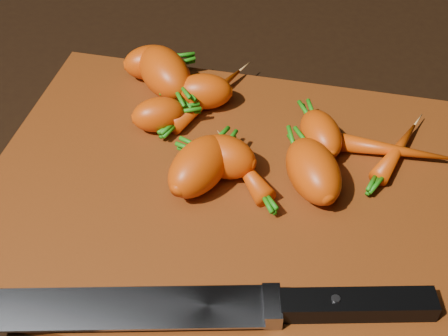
# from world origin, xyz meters

# --- Properties ---
(ground) EXTENTS (2.00, 2.00, 0.01)m
(ground) POSITION_xyz_m (0.00, 0.00, -0.01)
(ground) COLOR black
(cutting_board) EXTENTS (0.50, 0.40, 0.01)m
(cutting_board) POSITION_xyz_m (0.00, 0.00, 0.01)
(cutting_board) COLOR #893A11
(cutting_board) RESTS_ON ground
(carrot_0) EXTENTS (0.08, 0.07, 0.04)m
(carrot_0) POSITION_xyz_m (-0.13, 0.17, 0.03)
(carrot_0) COLOR #DD4B0D
(carrot_0) RESTS_ON cutting_board
(carrot_1) EXTENTS (0.07, 0.06, 0.05)m
(carrot_1) POSITION_xyz_m (-0.00, 0.02, 0.03)
(carrot_1) COLOR #DD4B0D
(carrot_1) RESTS_ON cutting_board
(carrot_2) EXTENTS (0.10, 0.11, 0.05)m
(carrot_2) POSITION_xyz_m (-0.10, 0.15, 0.04)
(carrot_2) COLOR #DD4B0D
(carrot_2) RESTS_ON cutting_board
(carrot_3) EXTENTS (0.08, 0.10, 0.05)m
(carrot_3) POSITION_xyz_m (-0.02, -0.00, 0.04)
(carrot_3) COLOR #DD4B0D
(carrot_3) RESTS_ON cutting_board
(carrot_4) EXTENTS (0.08, 0.06, 0.04)m
(carrot_4) POSITION_xyz_m (-0.05, 0.13, 0.03)
(carrot_4) COLOR #DD4B0D
(carrot_4) RESTS_ON cutting_board
(carrot_5) EXTENTS (0.07, 0.06, 0.04)m
(carrot_5) POSITION_xyz_m (-0.09, 0.08, 0.03)
(carrot_5) COLOR #DD4B0D
(carrot_5) RESTS_ON cutting_board
(carrot_6) EXTENTS (0.07, 0.08, 0.04)m
(carrot_6) POSITION_xyz_m (0.09, 0.08, 0.03)
(carrot_6) COLOR #DD4B0D
(carrot_6) RESTS_ON cutting_board
(carrot_7) EXTENTS (0.06, 0.10, 0.02)m
(carrot_7) POSITION_xyz_m (0.18, 0.08, 0.02)
(carrot_7) COLOR #DD4B0D
(carrot_7) RESTS_ON cutting_board
(carrot_8) EXTENTS (0.13, 0.02, 0.02)m
(carrot_8) POSITION_xyz_m (0.17, 0.08, 0.02)
(carrot_8) COLOR #DD4B0D
(carrot_8) RESTS_ON cutting_board
(carrot_9) EXTENTS (0.07, 0.09, 0.02)m
(carrot_9) POSITION_xyz_m (0.02, 0.02, 0.02)
(carrot_9) COLOR #DD4B0D
(carrot_9) RESTS_ON cutting_board
(carrot_10) EXTENTS (0.09, 0.10, 0.05)m
(carrot_10) POSITION_xyz_m (0.09, 0.02, 0.04)
(carrot_10) COLOR #DD4B0D
(carrot_10) RESTS_ON cutting_board
(carrot_11) EXTENTS (0.07, 0.13, 0.02)m
(carrot_11) POSITION_xyz_m (-0.05, 0.13, 0.02)
(carrot_11) COLOR #DD4B0D
(carrot_11) RESTS_ON cutting_board
(knife) EXTENTS (0.38, 0.12, 0.02)m
(knife) POSITION_xyz_m (-0.02, -0.16, 0.02)
(knife) COLOR gray
(knife) RESTS_ON cutting_board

